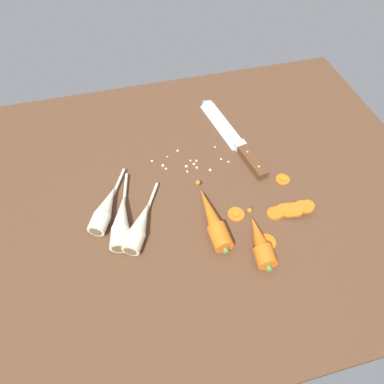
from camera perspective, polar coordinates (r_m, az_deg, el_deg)
The scene contains 12 objects.
ground_plane at distance 83.51cm, azimuth -0.34°, elevation -0.38°, with size 120.00×90.00×4.00cm, color brown.
chefs_knife at distance 94.92cm, azimuth 6.41°, elevation 9.97°, with size 9.53×34.74×4.18cm.
whole_carrot at distance 74.58cm, azimuth 3.64°, elevation -4.75°, with size 4.88×20.23×4.20cm.
whole_carrot_second at distance 73.06cm, azimuth 11.60°, elevation -8.40°, with size 5.02×15.47×4.20cm.
parsnip_front at distance 76.03cm, azimuth -11.99°, elevation -4.89°, with size 6.67×21.23×4.00cm.
parsnip_mid_left at distance 78.70cm, azimuth -14.58°, elevation -2.79°, with size 10.43×18.12×4.00cm.
parsnip_mid_right at distance 74.57cm, azimuth -8.94°, elevation -5.81°, with size 11.01×18.15×4.00cm.
carrot_slice_stack at distance 80.18cm, azimuth 16.41°, elevation -2.96°, with size 10.56×4.73×3.55cm.
carrot_slice_stray_near at distance 78.02cm, azimuth 7.55°, elevation -3.72°, with size 3.90×3.90×0.70cm.
carrot_slice_stray_mid at distance 75.40cm, azimuth 12.62°, elevation -8.32°, with size 4.19×4.19×0.70cm.
carrot_slice_stray_far at distance 86.54cm, azimuth 15.26°, elevation 2.17°, with size 3.49×3.49×0.70cm.
mince_crumbs at distance 87.09cm, azimuth -0.58°, elevation 5.07°, with size 19.96×9.47×0.80cm.
Camera 1 is at (-11.89, -48.16, 65.18)cm, focal length 31.19 mm.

